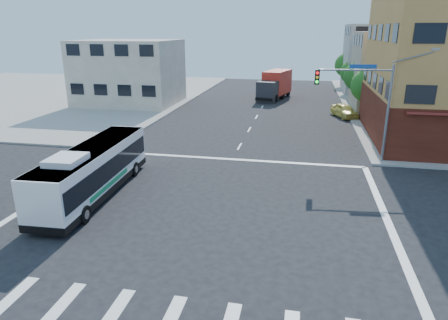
# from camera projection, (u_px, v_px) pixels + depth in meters

# --- Properties ---
(ground) EXTENTS (120.00, 120.00, 0.00)m
(ground) POSITION_uv_depth(u_px,v_px,m) (201.00, 214.00, 20.96)
(ground) COLOR black
(ground) RESTS_ON ground
(sidewalk_nw) EXTENTS (50.00, 50.00, 0.15)m
(sidewalk_nw) POSITION_uv_depth(u_px,v_px,m) (33.00, 93.00, 60.01)
(sidewalk_nw) COLOR gray
(sidewalk_nw) RESTS_ON ground
(building_east_near) EXTENTS (12.06, 10.06, 9.00)m
(building_east_near) POSITION_uv_depth(u_px,v_px,m) (406.00, 71.00, 48.11)
(building_east_near) COLOR tan
(building_east_near) RESTS_ON ground
(building_east_far) EXTENTS (12.06, 10.06, 10.00)m
(building_east_far) POSITION_uv_depth(u_px,v_px,m) (385.00, 59.00, 61.00)
(building_east_far) COLOR #AAAAA5
(building_east_far) RESTS_ON ground
(building_west) EXTENTS (12.06, 10.06, 8.00)m
(building_west) POSITION_uv_depth(u_px,v_px,m) (129.00, 73.00, 50.80)
(building_west) COLOR beige
(building_west) RESTS_ON ground
(signal_mast_ne) EXTENTS (7.91, 1.13, 8.07)m
(signal_mast_ne) POSITION_uv_depth(u_px,v_px,m) (364.00, 94.00, 27.64)
(signal_mast_ne) COLOR slate
(signal_mast_ne) RESTS_ON ground
(street_tree_a) EXTENTS (3.60, 3.60, 5.53)m
(street_tree_a) POSITION_uv_depth(u_px,v_px,m) (369.00, 84.00, 43.68)
(street_tree_a) COLOR #362313
(street_tree_a) RESTS_ON ground
(street_tree_b) EXTENTS (3.80, 3.80, 5.79)m
(street_tree_b) POSITION_uv_depth(u_px,v_px,m) (360.00, 74.00, 51.09)
(street_tree_b) COLOR #362313
(street_tree_b) RESTS_ON ground
(street_tree_c) EXTENTS (3.40, 3.40, 5.29)m
(street_tree_c) POSITION_uv_depth(u_px,v_px,m) (353.00, 71.00, 58.64)
(street_tree_c) COLOR #362313
(street_tree_c) RESTS_ON ground
(street_tree_d) EXTENTS (4.00, 4.00, 6.03)m
(street_tree_d) POSITION_uv_depth(u_px,v_px,m) (348.00, 63.00, 65.96)
(street_tree_d) COLOR #362313
(street_tree_d) RESTS_ON ground
(transit_bus) EXTENTS (2.77, 10.87, 3.19)m
(transit_bus) POSITION_uv_depth(u_px,v_px,m) (94.00, 170.00, 22.90)
(transit_bus) COLOR black
(transit_bus) RESTS_ON ground
(box_truck) EXTENTS (4.41, 8.79, 3.80)m
(box_truck) POSITION_uv_depth(u_px,v_px,m) (275.00, 86.00, 55.24)
(box_truck) COLOR #25252A
(box_truck) RESTS_ON ground
(parked_car) EXTENTS (3.15, 4.66, 1.47)m
(parked_car) POSITION_uv_depth(u_px,v_px,m) (344.00, 111.00, 43.95)
(parked_car) COLOR #DCCB58
(parked_car) RESTS_ON ground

